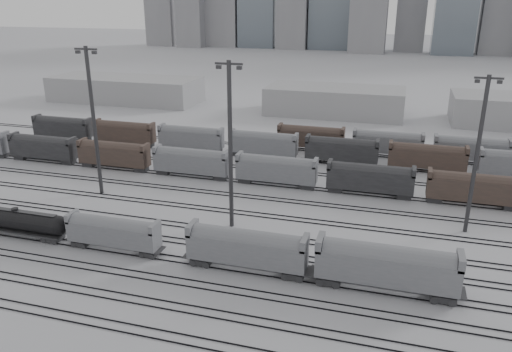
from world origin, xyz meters
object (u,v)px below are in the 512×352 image
(hopper_car_c, at_px, (387,264))
(hopper_car_b, at_px, (247,247))
(tank_car_b, at_px, (17,221))
(hopper_car_a, at_px, (113,231))
(light_mast_c, at_px, (230,143))

(hopper_car_c, bearing_deg, hopper_car_b, 180.00)
(tank_car_b, relative_size, hopper_car_a, 1.27)
(tank_car_b, bearing_deg, hopper_car_a, 0.00)
(hopper_car_b, bearing_deg, hopper_car_c, 0.00)
(hopper_car_c, height_order, light_mast_c, light_mast_c)
(hopper_car_b, height_order, light_mast_c, light_mast_c)
(hopper_car_a, bearing_deg, hopper_car_b, 0.00)
(tank_car_b, height_order, hopper_car_b, hopper_car_b)
(hopper_car_b, distance_m, hopper_car_c, 17.17)
(hopper_car_a, relative_size, light_mast_c, 0.54)
(hopper_car_a, bearing_deg, light_mast_c, 42.82)
(light_mast_c, bearing_deg, hopper_car_b, -62.76)
(hopper_car_b, relative_size, hopper_car_c, 0.93)
(tank_car_b, distance_m, hopper_car_c, 52.31)
(tank_car_b, distance_m, hopper_car_a, 15.99)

